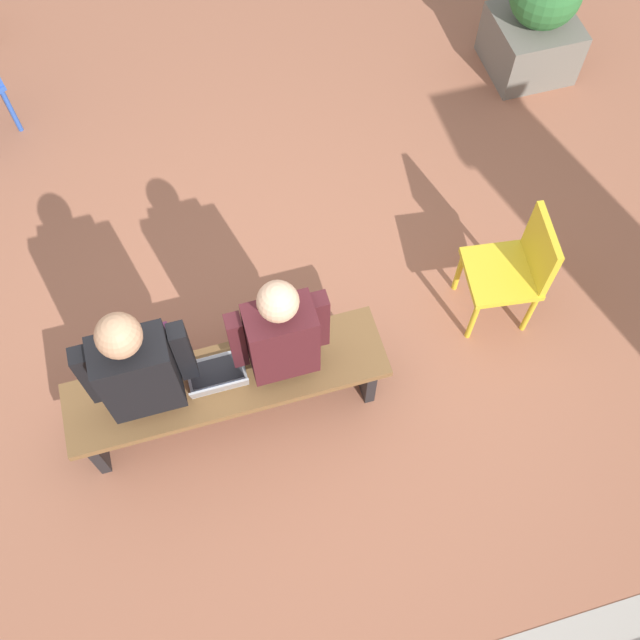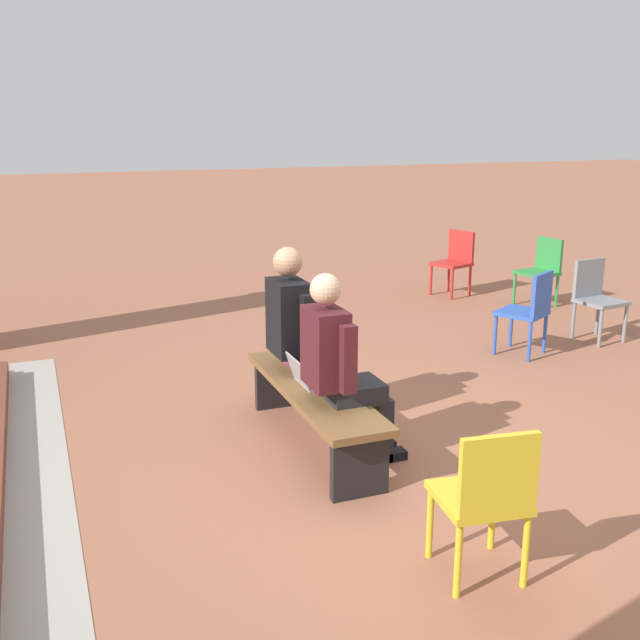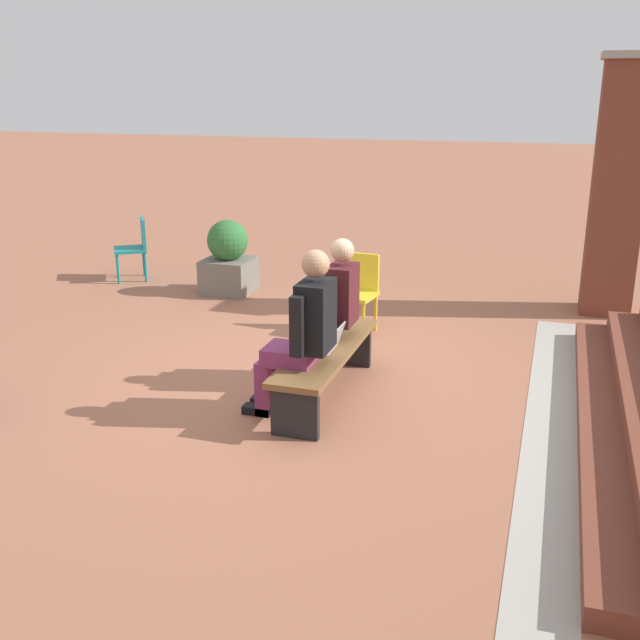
{
  "view_description": "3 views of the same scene",
  "coord_description": "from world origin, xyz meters",
  "views": [
    {
      "loc": [
        0.29,
        2.06,
        4.25
      ],
      "look_at": [
        -0.21,
        0.3,
        0.84
      ],
      "focal_mm": 42.0,
      "sensor_mm": 36.0,
      "label": 1
    },
    {
      "loc": [
        -4.28,
        2.06,
        2.26
      ],
      "look_at": [
        0.27,
        0.28,
        0.94
      ],
      "focal_mm": 42.0,
      "sensor_mm": 36.0,
      "label": 2
    },
    {
      "loc": [
        5.99,
        2.06,
        2.57
      ],
      "look_at": [
        0.45,
        0.29,
        0.73
      ],
      "focal_mm": 42.0,
      "sensor_mm": 36.0,
      "label": 3
    }
  ],
  "objects": [
    {
      "name": "laptop",
      "position": [
        0.38,
        0.32,
        0.5
      ],
      "size": [
        0.32,
        0.29,
        0.21
      ],
      "color": "#9EA0A5",
      "rests_on": "bench"
    },
    {
      "name": "person_student",
      "position": [
        0.01,
        0.24,
        0.71
      ],
      "size": [
        0.53,
        0.67,
        1.32
      ],
      "color": "#232328",
      "rests_on": "ground"
    },
    {
      "name": "plastic_chair_foreground",
      "position": [
        -1.48,
        0.09,
        0.48
      ],
      "size": [
        0.47,
        0.47,
        0.84
      ],
      "color": "gold",
      "rests_on": "ground"
    },
    {
      "name": "plastic_chair_far_left",
      "position": [
        -2.75,
        -3.36,
        0.48
      ],
      "size": [
        0.58,
        0.58,
        0.84
      ],
      "color": "teal",
      "rests_on": "ground"
    },
    {
      "name": "concrete_strip",
      "position": [
        0.33,
        2.16,
        0.0
      ],
      "size": [
        5.56,
        0.4,
        0.01
      ],
      "primitive_type": "cube",
      "color": "#A8A399",
      "rests_on": "ground"
    },
    {
      "name": "ground_plane",
      "position": [
        0.0,
        0.0,
        0.0
      ],
      "size": [
        60.0,
        60.0,
        0.0
      ],
      "primitive_type": "plane",
      "color": "#9E6047"
    },
    {
      "name": "bench",
      "position": [
        0.33,
        0.31,
        0.35
      ],
      "size": [
        1.8,
        0.44,
        0.45
      ],
      "color": "brown",
      "rests_on": "ground"
    },
    {
      "name": "planter",
      "position": [
        -2.5,
        -1.88,
        0.44
      ],
      "size": [
        0.6,
        0.6,
        0.94
      ],
      "color": "#6B665B",
      "rests_on": "ground"
    },
    {
      "name": "brick_pillar_left_of_steps",
      "position": [
        -3.08,
        2.68,
        1.46
      ],
      "size": [
        0.64,
        0.64,
        2.9
      ],
      "color": "brown",
      "rests_on": "ground"
    },
    {
      "name": "person_adult",
      "position": [
        0.74,
        0.24,
        0.73
      ],
      "size": [
        0.56,
        0.71,
        1.37
      ],
      "color": "#7F2D5B",
      "rests_on": "ground"
    }
  ]
}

